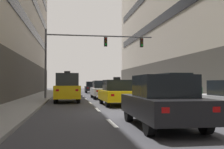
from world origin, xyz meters
The scene contains 28 objects.
ground_plane centered at (0.00, 0.00, 0.00)m, with size 120.00×120.00×0.00m, color #38383D.
sidewalk_left centered at (-6.09, 0.00, 0.07)m, with size 2.61×80.00×0.14m, color gray.
lane_stripe_l1_s3 centered at (-1.59, -3.00, 0.00)m, with size 0.16×2.00×0.01m, color silver.
lane_stripe_l1_s4 centered at (-1.59, 2.00, 0.00)m, with size 0.16×2.00×0.01m, color silver.
lane_stripe_l1_s5 centered at (-1.59, 7.00, 0.00)m, with size 0.16×2.00×0.01m, color silver.
lane_stripe_l1_s6 centered at (-1.59, 12.00, 0.00)m, with size 0.16×2.00×0.01m, color silver.
lane_stripe_l1_s7 centered at (-1.59, 17.00, 0.00)m, with size 0.16×2.00×0.01m, color silver.
lane_stripe_l1_s8 centered at (-1.59, 22.00, 0.00)m, with size 0.16×2.00×0.01m, color silver.
lane_stripe_l1_s9 centered at (-1.59, 27.00, 0.00)m, with size 0.16×2.00×0.01m, color silver.
lane_stripe_l1_s10 centered at (-1.59, 32.00, 0.00)m, with size 0.16×2.00×0.01m, color silver.
lane_stripe_l2_s3 centered at (1.59, -3.00, 0.00)m, with size 0.16×2.00×0.01m, color silver.
lane_stripe_l2_s4 centered at (1.59, 2.00, 0.00)m, with size 0.16×2.00×0.01m, color silver.
lane_stripe_l2_s5 centered at (1.59, 7.00, 0.00)m, with size 0.16×2.00×0.01m, color silver.
lane_stripe_l2_s6 centered at (1.59, 12.00, 0.00)m, with size 0.16×2.00×0.01m, color silver.
lane_stripe_l2_s7 centered at (1.59, 17.00, 0.00)m, with size 0.16×2.00×0.01m, color silver.
lane_stripe_l2_s8 centered at (1.59, 22.00, 0.00)m, with size 0.16×2.00×0.01m, color silver.
lane_stripe_l2_s9 centered at (1.59, 27.00, 0.00)m, with size 0.16×2.00×0.01m, color silver.
lane_stripe_l2_s10 centered at (1.59, 32.00, 0.00)m, with size 0.16×2.00×0.01m, color silver.
taxi_driving_0 centered at (-0.06, 4.58, 0.82)m, with size 1.94×4.48×1.85m.
car_driving_1 centered at (-3.19, 23.05, 1.03)m, with size 1.89×4.33×2.08m.
car_driving_2 centered at (-3.05, 29.54, 0.86)m, with size 2.07×4.69×1.74m.
taxi_driving_3 centered at (-3.28, 8.19, 1.10)m, with size 1.93×4.55×2.38m.
car_driving_4 centered at (-0.08, -4.16, 0.85)m, with size 2.02×4.65×1.73m.
car_driving_5 centered at (0.15, 26.64, 0.82)m, with size 1.92×4.45×1.66m.
car_driving_6 centered at (-0.08, 12.18, 0.83)m, with size 1.89×4.50×1.68m.
car_parked_2 centered at (3.73, 4.20, 1.05)m, with size 1.89×4.39×2.11m.
car_parked_3 centered at (3.73, 10.86, 0.82)m, with size 1.96×4.48×1.66m.
traffic_signal_0 centered at (-1.68, 11.32, 4.54)m, with size 9.78×0.35×6.08m.
Camera 1 is at (-3.16, -12.73, 1.48)m, focal length 42.83 mm.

